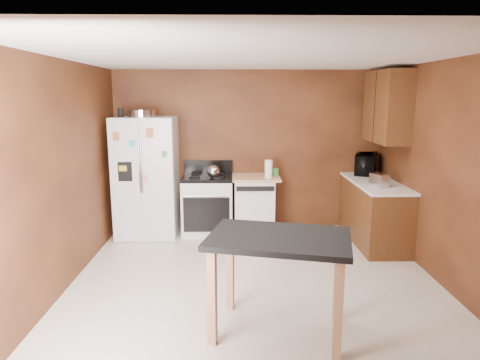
{
  "coord_description": "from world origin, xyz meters",
  "views": [
    {
      "loc": [
        -0.26,
        -4.5,
        2.1
      ],
      "look_at": [
        -0.16,
        0.85,
        1.05
      ],
      "focal_mm": 32.0,
      "sensor_mm": 36.0,
      "label": 1
    }
  ],
  "objects_px": {
    "island": "(279,251)",
    "gas_range": "(208,204)",
    "refrigerator": "(147,177)",
    "kettle": "(213,171)",
    "roasting_pan": "(142,113)",
    "pen_cup": "(121,113)",
    "green_canister": "(275,172)",
    "microwave": "(366,165)",
    "toaster": "(379,180)",
    "paper_towel": "(269,169)",
    "dishwasher": "(254,204)"
  },
  "relations": [
    {
      "from": "island",
      "to": "gas_range",
      "type": "bearing_deg",
      "value": 105.25
    },
    {
      "from": "refrigerator",
      "to": "island",
      "type": "relative_size",
      "value": 1.31
    },
    {
      "from": "kettle",
      "to": "island",
      "type": "bearing_deg",
      "value": -75.95
    },
    {
      "from": "roasting_pan",
      "to": "pen_cup",
      "type": "bearing_deg",
      "value": -153.01
    },
    {
      "from": "green_canister",
      "to": "island",
      "type": "distance_m",
      "value": 2.98
    },
    {
      "from": "microwave",
      "to": "gas_range",
      "type": "xyz_separation_m",
      "value": [
        -2.47,
        -0.13,
        -0.59
      ]
    },
    {
      "from": "roasting_pan",
      "to": "toaster",
      "type": "xyz_separation_m",
      "value": [
        3.31,
        -0.76,
        -0.86
      ]
    },
    {
      "from": "roasting_pan",
      "to": "island",
      "type": "bearing_deg",
      "value": -58.59
    },
    {
      "from": "pen_cup",
      "to": "refrigerator",
      "type": "xyz_separation_m",
      "value": [
        0.31,
        0.12,
        -0.96
      ]
    },
    {
      "from": "paper_towel",
      "to": "refrigerator",
      "type": "bearing_deg",
      "value": 178.8
    },
    {
      "from": "refrigerator",
      "to": "paper_towel",
      "type": "bearing_deg",
      "value": -1.2
    },
    {
      "from": "roasting_pan",
      "to": "dishwasher",
      "type": "xyz_separation_m",
      "value": [
        1.67,
        0.07,
        -1.4
      ]
    },
    {
      "from": "roasting_pan",
      "to": "kettle",
      "type": "distance_m",
      "value": 1.35
    },
    {
      "from": "pen_cup",
      "to": "green_canister",
      "type": "xyz_separation_m",
      "value": [
        2.27,
        0.26,
        -0.92
      ]
    },
    {
      "from": "refrigerator",
      "to": "dishwasher",
      "type": "bearing_deg",
      "value": 2.99
    },
    {
      "from": "gas_range",
      "to": "island",
      "type": "xyz_separation_m",
      "value": [
        0.79,
        -2.89,
        0.31
      ]
    },
    {
      "from": "roasting_pan",
      "to": "gas_range",
      "type": "bearing_deg",
      "value": 2.85
    },
    {
      "from": "roasting_pan",
      "to": "microwave",
      "type": "xyz_separation_m",
      "value": [
        3.42,
        0.18,
        -0.8
      ]
    },
    {
      "from": "pen_cup",
      "to": "green_canister",
      "type": "height_order",
      "value": "pen_cup"
    },
    {
      "from": "microwave",
      "to": "dishwasher",
      "type": "height_order",
      "value": "microwave"
    },
    {
      "from": "refrigerator",
      "to": "gas_range",
      "type": "distance_m",
      "value": 1.01
    },
    {
      "from": "microwave",
      "to": "gas_range",
      "type": "relative_size",
      "value": 0.49
    },
    {
      "from": "toaster",
      "to": "gas_range",
      "type": "bearing_deg",
      "value": 139.81
    },
    {
      "from": "dishwasher",
      "to": "green_canister",
      "type": "bearing_deg",
      "value": 8.24
    },
    {
      "from": "refrigerator",
      "to": "green_canister",
      "type": "bearing_deg",
      "value": 3.87
    },
    {
      "from": "roasting_pan",
      "to": "island",
      "type": "distance_m",
      "value": 3.5
    },
    {
      "from": "roasting_pan",
      "to": "dishwasher",
      "type": "relative_size",
      "value": 0.46
    },
    {
      "from": "paper_towel",
      "to": "gas_range",
      "type": "distance_m",
      "value": 1.09
    },
    {
      "from": "paper_towel",
      "to": "island",
      "type": "height_order",
      "value": "paper_towel"
    },
    {
      "from": "paper_towel",
      "to": "refrigerator",
      "type": "height_order",
      "value": "refrigerator"
    },
    {
      "from": "kettle",
      "to": "dishwasher",
      "type": "bearing_deg",
      "value": 14.42
    },
    {
      "from": "paper_towel",
      "to": "green_canister",
      "type": "distance_m",
      "value": 0.22
    },
    {
      "from": "roasting_pan",
      "to": "kettle",
      "type": "bearing_deg",
      "value": -4.82
    },
    {
      "from": "pen_cup",
      "to": "kettle",
      "type": "xyz_separation_m",
      "value": [
        1.32,
        0.05,
        -0.87
      ]
    },
    {
      "from": "toaster",
      "to": "green_canister",
      "type": "bearing_deg",
      "value": 124.95
    },
    {
      "from": "microwave",
      "to": "gas_range",
      "type": "distance_m",
      "value": 2.54
    },
    {
      "from": "dishwasher",
      "to": "island",
      "type": "bearing_deg",
      "value": -88.67
    },
    {
      "from": "kettle",
      "to": "toaster",
      "type": "relative_size",
      "value": 0.8
    },
    {
      "from": "paper_towel",
      "to": "roasting_pan",
      "type": "bearing_deg",
      "value": 178.41
    },
    {
      "from": "paper_towel",
      "to": "toaster",
      "type": "distance_m",
      "value": 1.6
    },
    {
      "from": "roasting_pan",
      "to": "kettle",
      "type": "xyz_separation_m",
      "value": [
        1.05,
        -0.09,
        -0.86
      ]
    },
    {
      "from": "roasting_pan",
      "to": "gas_range",
      "type": "distance_m",
      "value": 1.68
    },
    {
      "from": "roasting_pan",
      "to": "kettle",
      "type": "height_order",
      "value": "roasting_pan"
    },
    {
      "from": "roasting_pan",
      "to": "green_canister",
      "type": "xyz_separation_m",
      "value": [
        1.99,
        0.12,
        -0.9
      ]
    },
    {
      "from": "refrigerator",
      "to": "toaster",
      "type": "bearing_deg",
      "value": -12.85
    },
    {
      "from": "refrigerator",
      "to": "roasting_pan",
      "type": "bearing_deg",
      "value": 160.02
    },
    {
      "from": "roasting_pan",
      "to": "microwave",
      "type": "relative_size",
      "value": 0.76
    },
    {
      "from": "gas_range",
      "to": "island",
      "type": "relative_size",
      "value": 0.8
    },
    {
      "from": "island",
      "to": "paper_towel",
      "type": "bearing_deg",
      "value": 87.09
    },
    {
      "from": "paper_towel",
      "to": "island",
      "type": "relative_size",
      "value": 0.2
    }
  ]
}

